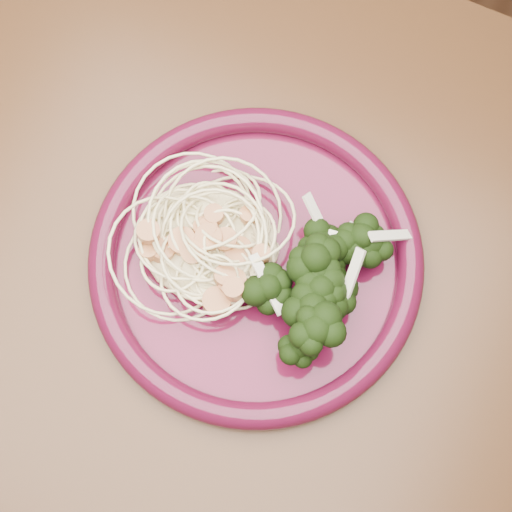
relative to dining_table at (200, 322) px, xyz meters
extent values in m
plane|color=brown|center=(0.00, 0.00, -0.65)|extent=(3.50, 3.50, 0.00)
cube|color=#472814|center=(0.00, 0.00, 0.08)|extent=(1.20, 0.80, 0.04)
cylinder|color=#472814|center=(-0.55, 0.35, -0.30)|extent=(0.06, 0.06, 0.71)
cylinder|color=#4C0C23|center=(0.04, 0.05, 0.10)|extent=(0.32, 0.32, 0.01)
torus|color=#4C0F25|center=(0.04, 0.05, 0.11)|extent=(0.33, 0.33, 0.02)
ellipsoid|color=beige|center=(-0.01, 0.05, 0.12)|extent=(0.14, 0.13, 0.03)
ellipsoid|color=black|center=(0.09, 0.06, 0.13)|extent=(0.11, 0.16, 0.05)
camera|label=1|loc=(0.12, -0.12, 0.71)|focal=50.00mm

